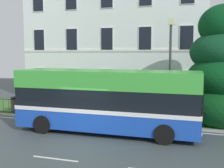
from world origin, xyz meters
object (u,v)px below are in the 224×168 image
(street_lamp_post, at_px, (170,63))
(georgian_townhouse, at_px, (123,28))
(litter_bin, at_px, (14,104))
(single_decker_bus, at_px, (107,100))

(street_lamp_post, bearing_deg, georgian_townhouse, 117.41)
(georgian_townhouse, height_order, litter_bin, georgian_townhouse)
(georgian_townhouse, xyz_separation_m, litter_bin, (-4.95, -10.98, -6.01))
(georgian_townhouse, height_order, single_decker_bus, georgian_townhouse)
(georgian_townhouse, bearing_deg, street_lamp_post, -62.59)
(georgian_townhouse, bearing_deg, litter_bin, -114.26)
(single_decker_bus, bearing_deg, street_lamp_post, 38.09)
(georgian_townhouse, distance_m, single_decker_bus, 14.47)
(single_decker_bus, distance_m, street_lamp_post, 4.31)
(single_decker_bus, xyz_separation_m, street_lamp_post, (3.03, 2.41, 1.89))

